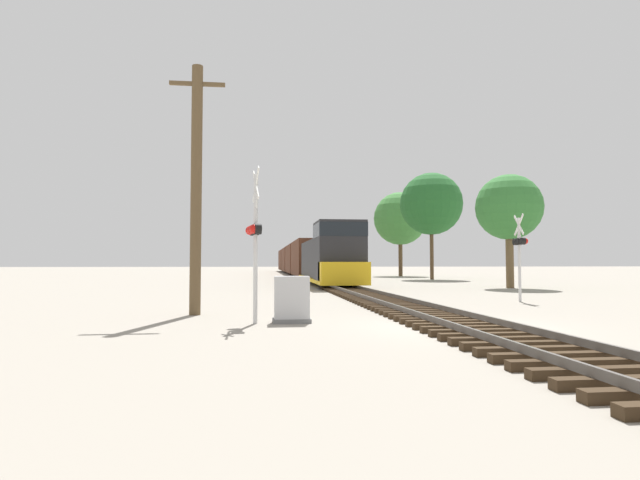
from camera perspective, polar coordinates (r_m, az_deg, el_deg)
The scene contains 10 objects.
ground_plane at distance 13.61m, azimuth 15.53°, elevation -9.62°, with size 400.00×400.00×0.00m, color gray.
rail_track_bed at distance 13.60m, azimuth 15.53°, elevation -9.05°, with size 2.60×160.00×0.31m.
freight_train at distance 67.21m, azimuth -2.44°, elevation -2.27°, with size 3.09×74.66×4.38m.
crossing_signal_near at distance 13.98m, azimuth -7.49°, elevation 0.71°, with size 0.47×1.02×4.33m.
crossing_signal_far at distance 23.17m, azimuth 21.88°, elevation -0.68°, with size 0.38×1.01×3.78m.
relay_cabinet at distance 14.15m, azimuth -3.26°, elevation -6.83°, with size 1.07×0.66×1.30m.
utility_pole at distance 16.83m, azimuth -13.96°, elevation 5.95°, with size 1.80×0.36×8.17m.
tree_far_right at distance 35.80m, azimuth 20.78°, elevation 3.48°, with size 4.39×4.39×7.61m.
tree_mid_background at distance 51.99m, azimuth 12.60°, elevation 4.04°, with size 6.31×6.31×10.82m.
tree_deep_background at distance 63.97m, azimuth 9.15°, elevation 2.42°, with size 6.69×6.69×10.63m.
Camera 1 is at (-5.11, -12.51, 1.68)m, focal length 28.00 mm.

